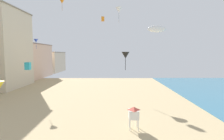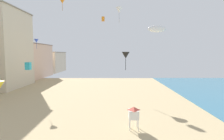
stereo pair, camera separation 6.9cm
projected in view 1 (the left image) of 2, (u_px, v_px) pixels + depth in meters
name	position (u px, v px, depth m)	size (l,w,h in m)	color
boardwalk_hotel_far	(23.00, 61.00, 63.78)	(15.25, 18.24, 11.95)	beige
boardwalk_hotel_distant	(45.00, 62.00, 84.94)	(14.93, 17.38, 9.37)	beige
lifeguard_stand	(134.00, 113.00, 20.10)	(1.10, 1.10, 2.55)	white
kite_cyan_box	(28.00, 66.00, 39.52)	(1.04, 1.04, 1.64)	#2DB7CC
kite_white_delta	(119.00, 10.00, 38.05)	(1.39, 1.39, 3.17)	white
kite_white_parafoil	(157.00, 29.00, 26.28)	(2.64, 0.73, 1.03)	white
kite_orange_box	(103.00, 19.00, 41.08)	(0.65, 0.65, 1.01)	orange
kite_black_delta	(125.00, 55.00, 33.96)	(1.51, 1.51, 3.43)	black
kite_blue_delta	(36.00, 41.00, 34.78)	(0.81, 0.81, 1.85)	blue
kite_orange_delta	(62.00, 1.00, 39.35)	(1.06, 1.06, 2.42)	orange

